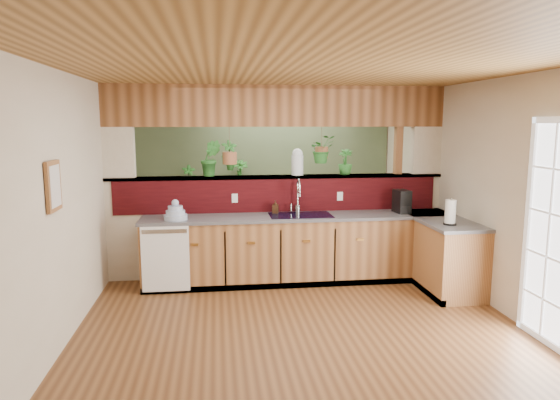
{
  "coord_description": "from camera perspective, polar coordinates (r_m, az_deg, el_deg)",
  "views": [
    {
      "loc": [
        -0.84,
        -5.4,
        2.11
      ],
      "look_at": [
        -0.06,
        0.7,
        1.15
      ],
      "focal_mm": 32.0,
      "sensor_mm": 36.0,
      "label": 1
    }
  ],
  "objects": [
    {
      "name": "pass_through_partition",
      "position": [
        6.86,
        0.03,
        1.18
      ],
      "size": [
        4.6,
        0.21,
        2.6
      ],
      "color": "beige",
      "rests_on": "ground"
    },
    {
      "name": "shelf_plant_a",
      "position": [
        8.71,
        -10.37,
        2.53
      ],
      "size": [
        0.25,
        0.19,
        0.44
      ],
      "primitive_type": "imported",
      "rotation": [
        0.0,
        0.0,
        0.13
      ],
      "color": "#256223",
      "rests_on": "shelving_console"
    },
    {
      "name": "wall_back",
      "position": [
        8.97,
        -1.93,
        3.68
      ],
      "size": [
        4.6,
        0.02,
        2.6
      ],
      "primitive_type": "cube",
      "color": "beige",
      "rests_on": "ground"
    },
    {
      "name": "coffee_maker",
      "position": [
        6.92,
        13.77,
        -0.26
      ],
      "size": [
        0.16,
        0.28,
        0.31
      ],
      "rotation": [
        0.0,
        0.0,
        0.09
      ],
      "color": "black",
      "rests_on": "countertop"
    },
    {
      "name": "wall_left",
      "position": [
        5.65,
        -22.21,
        -0.03
      ],
      "size": [
        0.02,
        7.0,
        2.6
      ],
      "primitive_type": "cube",
      "color": "beige",
      "rests_on": "ground"
    },
    {
      "name": "hanging_plant_b",
      "position": [
        6.9,
        4.79,
        7.15
      ],
      "size": [
        0.41,
        0.38,
        0.5
      ],
      "color": "brown",
      "rests_on": "header_beam"
    },
    {
      "name": "dishwasher",
      "position": [
        6.31,
        -12.96,
        -6.54
      ],
      "size": [
        0.58,
        0.03,
        0.82
      ],
      "color": "white",
      "rests_on": "ground"
    },
    {
      "name": "soap_dispenser",
      "position": [
        6.69,
        -0.53,
        -0.77
      ],
      "size": [
        0.1,
        0.1,
        0.18
      ],
      "primitive_type": "imported",
      "rotation": [
        0.0,
        0.0,
        -0.2
      ],
      "color": "#3D2516",
      "rests_on": "countertop"
    },
    {
      "name": "framed_print",
      "position": [
        4.85,
        -24.45,
        1.45
      ],
      "size": [
        0.04,
        0.35,
        0.45
      ],
      "color": "brown",
      "rests_on": "wall_left"
    },
    {
      "name": "wall_right",
      "position": [
        6.3,
        22.67,
        0.8
      ],
      "size": [
        0.02,
        7.0,
        2.6
      ],
      "primitive_type": "cube",
      "color": "beige",
      "rests_on": "ground"
    },
    {
      "name": "ledge_plant_left",
      "position": [
        6.76,
        -7.93,
        4.74
      ],
      "size": [
        0.28,
        0.23,
        0.49
      ],
      "primitive_type": "imported",
      "rotation": [
        0.0,
        0.0,
        -0.05
      ],
      "color": "#256223",
      "rests_on": "pass_through_ledge"
    },
    {
      "name": "shelf_plant_b",
      "position": [
        8.7,
        -4.6,
        2.88
      ],
      "size": [
        0.3,
        0.3,
        0.51
      ],
      "primitive_type": "imported",
      "rotation": [
        0.0,
        0.0,
        0.06
      ],
      "color": "#256223",
      "rests_on": "shelving_console"
    },
    {
      "name": "glass_jar",
      "position": [
        6.86,
        2.0,
        4.38
      ],
      "size": [
        0.16,
        0.16,
        0.37
      ],
      "color": "silver",
      "rests_on": "pass_through_ledge"
    },
    {
      "name": "floor_plant",
      "position": [
        8.33,
        6.61,
        -3.25
      ],
      "size": [
        0.75,
        0.68,
        0.74
      ],
      "primitive_type": "imported",
      "rotation": [
        0.0,
        0.0,
        -0.17
      ],
      "color": "#256223",
      "rests_on": "ground"
    },
    {
      "name": "ground",
      "position": [
        5.85,
        1.46,
        -12.25
      ],
      "size": [
        4.6,
        7.0,
        0.01
      ],
      "primitive_type": "cube",
      "color": "brown",
      "rests_on": "ground"
    },
    {
      "name": "wall_front",
      "position": [
        2.23,
        15.84,
        -12.75
      ],
      "size": [
        4.6,
        0.02,
        2.6
      ],
      "primitive_type": "cube",
      "color": "beige",
      "rests_on": "ground"
    },
    {
      "name": "navy_sink",
      "position": [
        6.59,
        2.35,
        -2.41
      ],
      "size": [
        0.82,
        0.5,
        0.18
      ],
      "color": "black",
      "rests_on": "countertop"
    },
    {
      "name": "header_beam",
      "position": [
        6.8,
        -0.23,
        10.68
      ],
      "size": [
        4.6,
        0.15,
        0.55
      ],
      "primitive_type": "cube",
      "color": "brown",
      "rests_on": "ground"
    },
    {
      "name": "countertop",
      "position": [
        6.7,
        7.46,
        -5.57
      ],
      "size": [
        4.14,
        1.52,
        0.9
      ],
      "color": "brown",
      "rests_on": "ground"
    },
    {
      "name": "ledge_plant_right",
      "position": [
        7.0,
        7.46,
        4.35
      ],
      "size": [
        0.26,
        0.26,
        0.35
      ],
      "primitive_type": "imported",
      "rotation": [
        0.0,
        0.0,
        -0.4
      ],
      "color": "#256223",
      "rests_on": "pass_through_ledge"
    },
    {
      "name": "ceiling",
      "position": [
        5.48,
        1.57,
        14.0
      ],
      "size": [
        4.6,
        7.0,
        0.01
      ],
      "primitive_type": "cube",
      "color": "brown",
      "rests_on": "ground"
    },
    {
      "name": "dish_stack",
      "position": [
        6.39,
        -11.85,
        -1.5
      ],
      "size": [
        0.29,
        0.29,
        0.26
      ],
      "color": "#A1B1D1",
      "rests_on": "countertop"
    },
    {
      "name": "shelving_console",
      "position": [
        8.8,
        -6.96,
        -1.74
      ],
      "size": [
        1.38,
        0.49,
        0.9
      ],
      "primitive_type": "cube",
      "rotation": [
        0.0,
        0.0,
        -0.1
      ],
      "color": "black",
      "rests_on": "ground"
    },
    {
      "name": "paper_towel",
      "position": [
        6.27,
        18.89,
        -1.37
      ],
      "size": [
        0.15,
        0.15,
        0.32
      ],
      "color": "black",
      "rests_on": "countertop"
    },
    {
      "name": "faucet",
      "position": [
        6.68,
        2.05,
        0.64
      ],
      "size": [
        0.21,
        0.21,
        0.47
      ],
      "color": "#B7B7B2",
      "rests_on": "countertop"
    },
    {
      "name": "french_door",
      "position": [
        5.25,
        29.29,
        -3.91
      ],
      "size": [
        0.06,
        1.02,
        2.16
      ],
      "primitive_type": "cube",
      "color": "white",
      "rests_on": "ground"
    },
    {
      "name": "sage_backwall",
      "position": [
        8.95,
        -1.91,
        3.67
      ],
      "size": [
        4.55,
        0.02,
        2.55
      ],
      "primitive_type": "cube",
      "color": "#556947",
      "rests_on": "ground"
    },
    {
      "name": "pass_through_ledge",
      "position": [
        6.84,
        -0.22,
        2.66
      ],
      "size": [
        4.6,
        0.21,
        0.04
      ],
      "primitive_type": "cube",
      "color": "brown",
      "rests_on": "ground"
    },
    {
      "name": "hanging_plant_a",
      "position": [
        6.76,
        -5.8,
        6.21
      ],
      "size": [
        0.24,
        0.19,
        0.53
      ],
      "color": "brown",
      "rests_on": "header_beam"
    }
  ]
}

